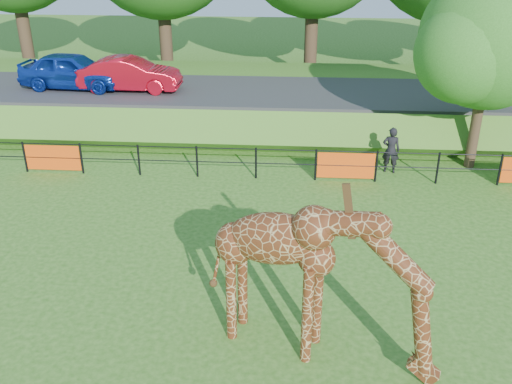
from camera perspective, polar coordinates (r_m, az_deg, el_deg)
ground at (r=12.51m, az=-2.68°, el=-13.56°), size 90.00×90.00×0.00m
giraffe at (r=11.00m, az=6.52°, el=-8.91°), size 4.73×2.41×3.37m
perimeter_fence at (r=19.15m, az=-0.00°, el=2.90°), size 28.07×0.10×1.10m
embankment at (r=26.20m, az=1.18°, el=9.34°), size 40.00×9.00×1.30m
road at (r=24.57m, az=1.00°, el=9.97°), size 40.00×5.00×0.12m
car_blue at (r=25.92m, az=-17.85°, el=11.48°), size 4.63×2.19×1.53m
car_red at (r=24.96m, az=-12.49°, el=11.43°), size 4.23×1.51×1.39m
visitor at (r=20.10m, az=13.35°, el=4.10°), size 0.65×0.49×1.62m
tree_east at (r=20.62m, az=22.55°, el=13.48°), size 5.40×4.71×6.76m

